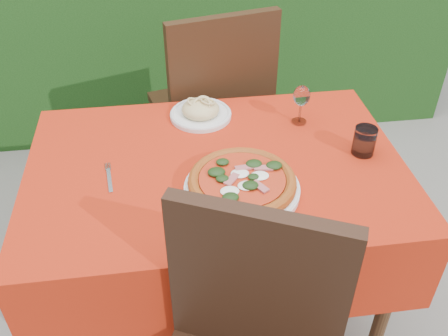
{
  "coord_description": "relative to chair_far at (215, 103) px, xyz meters",
  "views": [
    {
      "loc": [
        -0.16,
        -1.32,
        1.76
      ],
      "look_at": [
        0.02,
        -0.05,
        0.77
      ],
      "focal_mm": 40.0,
      "sensor_mm": 36.0,
      "label": 1
    }
  ],
  "objects": [
    {
      "name": "fork",
      "position": [
        -0.42,
        -0.69,
        0.15
      ],
      "size": [
        0.04,
        0.17,
        0.0
      ],
      "primitive_type": "cube",
      "rotation": [
        0.0,
        0.0,
        0.12
      ],
      "color": "silver",
      "rests_on": "dining_table"
    },
    {
      "name": "chair_far",
      "position": [
        0.0,
        0.0,
        0.0
      ],
      "size": [
        0.57,
        0.57,
        1.05
      ],
      "rotation": [
        0.0,
        0.0,
        3.37
      ],
      "color": "black",
      "rests_on": "ground"
    },
    {
      "name": "ground",
      "position": [
        -0.07,
        -0.65,
        -0.6
      ],
      "size": [
        60.0,
        60.0,
        0.0
      ],
      "primitive_type": "plane",
      "color": "slate",
      "rests_on": "ground"
    },
    {
      "name": "pasta_plate",
      "position": [
        -0.09,
        -0.34,
        0.17
      ],
      "size": [
        0.23,
        0.23,
        0.07
      ],
      "rotation": [
        0.0,
        0.0,
        0.22
      ],
      "color": "silver",
      "rests_on": "dining_table"
    },
    {
      "name": "pizza_plate",
      "position": [
        -0.01,
        -0.8,
        0.18
      ],
      "size": [
        0.42,
        0.42,
        0.07
      ],
      "rotation": [
        0.0,
        0.0,
        -0.33
      ],
      "color": "silver",
      "rests_on": "dining_table"
    },
    {
      "name": "dining_table",
      "position": [
        -0.07,
        -0.65,
        -0.01
      ],
      "size": [
        1.26,
        0.86,
        0.75
      ],
      "color": "#462B16",
      "rests_on": "ground"
    },
    {
      "name": "water_glass",
      "position": [
        0.43,
        -0.65,
        0.19
      ],
      "size": [
        0.08,
        0.08,
        0.1
      ],
      "color": "silver",
      "rests_on": "dining_table"
    },
    {
      "name": "wine_glass",
      "position": [
        0.27,
        -0.43,
        0.25
      ],
      "size": [
        0.06,
        0.06,
        0.15
      ],
      "color": "silver",
      "rests_on": "dining_table"
    }
  ]
}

